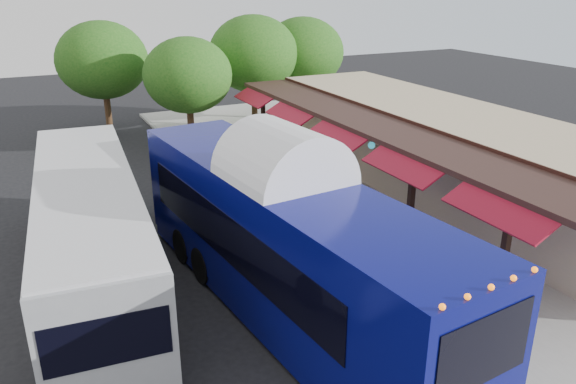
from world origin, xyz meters
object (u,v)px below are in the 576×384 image
coach_bus (284,237)px  ped_c (284,166)px  ped_a (361,271)px  sign_board (420,237)px  ped_b (277,175)px  ped_d (292,161)px  city_bus (90,227)px

coach_bus → ped_c: (4.22, 8.90, -1.26)m
ped_a → sign_board: 3.47m
ped_b → ped_c: (0.93, 1.34, -0.10)m
ped_a → sign_board: (3.16, 1.42, -0.22)m
coach_bus → ped_d: 10.57m
city_bus → ped_a: size_ratio=7.09×
coach_bus → city_bus: 5.84m
ped_b → sign_board: bearing=109.6°
coach_bus → sign_board: bearing=2.6°
ped_b → sign_board: size_ratio=1.89×
ped_a → ped_b: 8.28m
city_bus → ped_d: city_bus is taller
ped_c → ped_d: 0.74m
ped_b → sign_board: 7.05m
coach_bus → ped_b: 8.32m
ped_c → sign_board: bearing=55.4°
coach_bus → sign_board: coach_bus is taller
ped_a → ped_d: (2.78, 9.95, -0.07)m
coach_bus → ped_b: (3.29, 7.55, -1.15)m
ped_c → sign_board: size_ratio=1.68×
ped_d → sign_board: 8.54m
ped_c → sign_board: 8.18m
sign_board → ped_c: bearing=76.7°
city_bus → ped_c: bearing=35.0°
ped_a → sign_board: ped_a is taller
city_bus → ped_b: city_bus is taller
ped_b → ped_c: bearing=-120.8°
ped_b → ped_c: 1.63m
city_bus → ped_d: bearing=35.3°
city_bus → ped_b: 8.59m
coach_bus → city_bus: (-4.41, 3.81, -0.39)m
city_bus → ped_d: 10.79m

